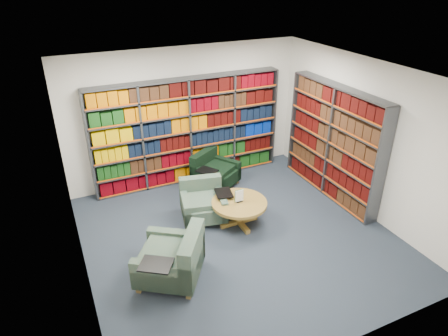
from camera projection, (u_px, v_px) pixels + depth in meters
name	position (u px, v px, depth m)	size (l,w,h in m)	color
room_shell	(240.00, 164.00, 6.24)	(5.02, 5.02, 2.82)	#1A2331
bookshelf_back	(189.00, 131.00, 8.27)	(4.00, 0.28, 2.20)	#47494F
bookshelf_right	(333.00, 143.00, 7.74)	(0.28, 2.50, 2.20)	#47494F
chair_teal_left	(203.00, 203.00, 7.32)	(1.00, 0.93, 0.71)	#042A33
chair_green_right	(213.00, 172.00, 8.38)	(1.08, 1.08, 0.71)	black
chair_teal_front	(175.00, 261.00, 5.83)	(1.23, 1.23, 0.81)	#042A33
coffee_table	(239.00, 206.00, 7.05)	(0.98, 0.98, 0.69)	olive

